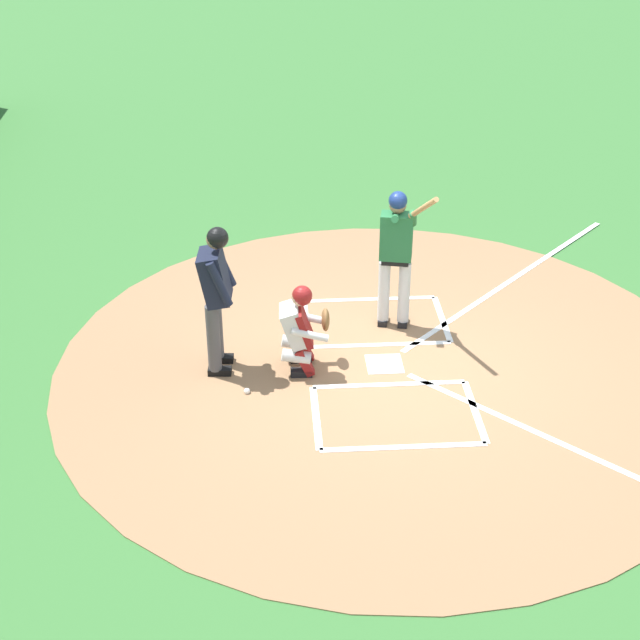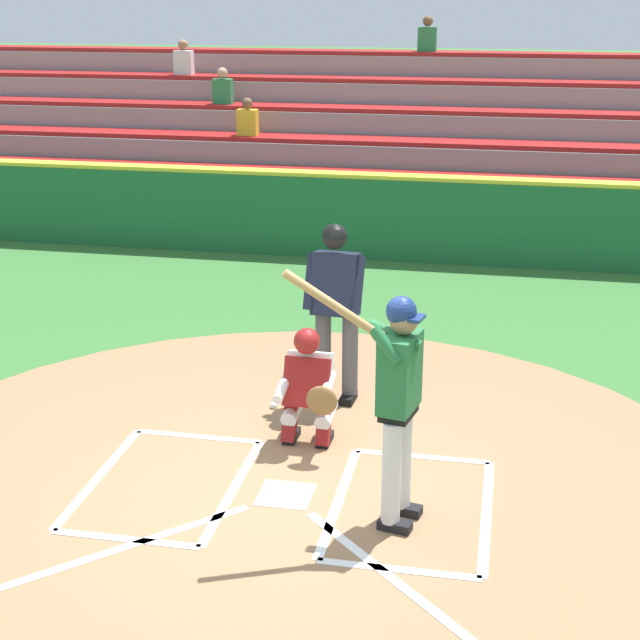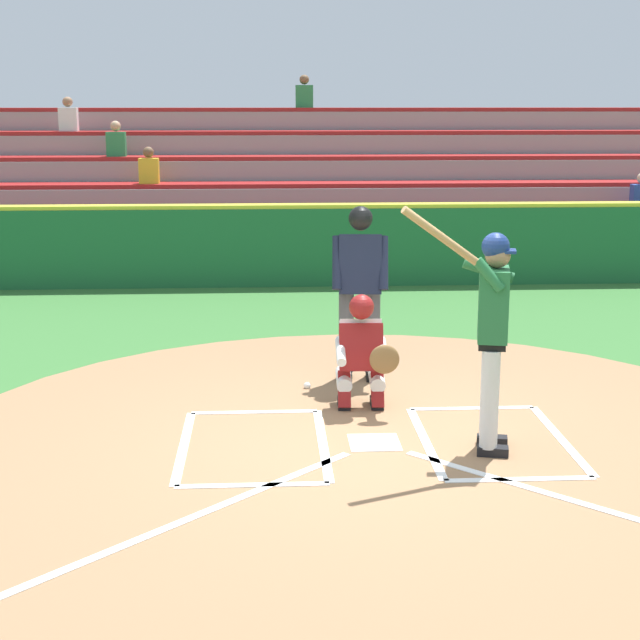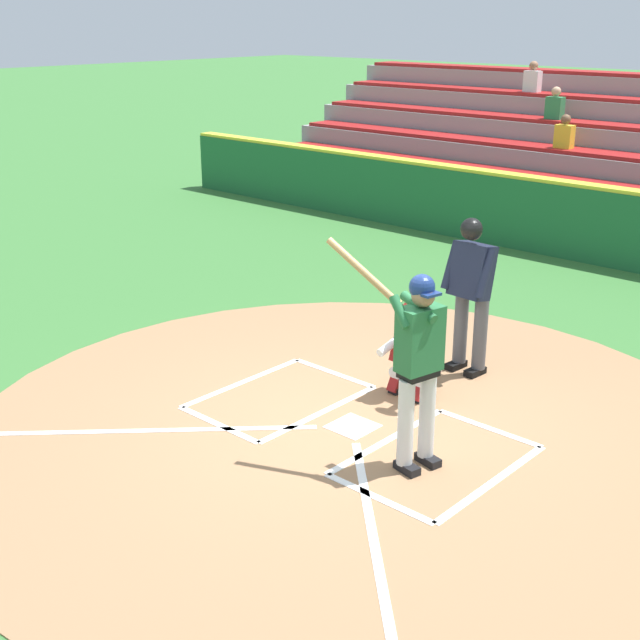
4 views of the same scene
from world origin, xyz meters
TOP-DOWN VIEW (x-y plane):
  - ground_plane at (0.00, 0.00)m, footprint 120.00×120.00m
  - dirt_circle at (0.00, 0.00)m, footprint 8.00×8.00m
  - home_plate_and_chalk at (0.00, 0.88)m, footprint 7.93×4.91m
  - batter at (-0.93, 0.23)m, footprint 1.04×0.57m
  - catcher at (0.01, -1.01)m, footprint 0.59×0.62m
  - plate_umpire at (-0.06, -1.99)m, footprint 0.60×0.44m
  - baseball at (0.51, -1.67)m, footprint 0.07×0.07m
  - backstop_wall at (0.00, -7.50)m, footprint 22.00×0.36m
  - bleacher_stand at (-0.00, -11.33)m, footprint 20.00×5.10m

SIDE VIEW (x-z plane):
  - ground_plane at x=0.00m, z-range 0.00..0.00m
  - dirt_circle at x=0.00m, z-range 0.00..0.01m
  - home_plate_and_chalk at x=0.00m, z-range 0.01..0.02m
  - baseball at x=0.51m, z-range 0.00..0.07m
  - catcher at x=0.01m, z-range 0.02..1.15m
  - backstop_wall at x=0.00m, z-range 0.00..1.31m
  - bleacher_stand at x=0.00m, z-range -0.72..2.73m
  - plate_umpire at x=-0.06m, z-range 0.14..2.01m
  - batter at x=-0.93m, z-range 0.04..2.16m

